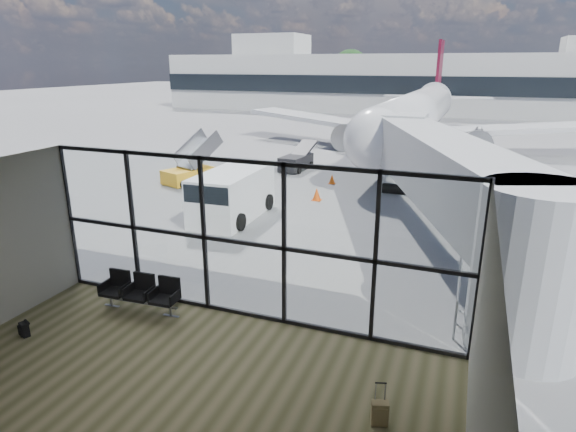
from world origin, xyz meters
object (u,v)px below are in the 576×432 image
Objects in this scene: backpack at (24,329)px; belt_loader at (297,161)px; suitcase at (380,413)px; mobile_stairs at (190,173)px; airliner at (417,114)px; seating_row at (142,290)px; service_van at (231,194)px.

belt_loader is at bearing 114.26° from backpack.
suitcase is 21.63m from mobile_stairs.
mobile_stairs is at bearing -121.22° from airliner.
backpack is 0.11× the size of mobile_stairs.
seating_row is 2.66× the size of suitcase.
suitcase is 0.03× the size of airliner.
airliner is at bearing 74.75° from service_van.
seating_row is at bearing -81.26° from service_van.
seating_row is 0.65× the size of mobile_stairs.
backpack is at bearing -52.15° from mobile_stairs.
suitcase is 0.18× the size of service_van.
service_van reaches higher than suitcase.
service_van is 1.36× the size of mobile_stairs.
airliner reaches higher than service_van.
backpack is 21.92m from belt_loader.
suitcase is at bearing -83.05° from airliner.
suitcase is at bearing -20.49° from seating_row.
belt_loader is (-2.36, 19.58, -0.02)m from seating_row.
seating_row is 0.07× the size of airliner.
airliner is at bearing 78.49° from suitcase.
suitcase is 33.77m from airliner.
backpack is at bearing -98.79° from airliner.
belt_loader is (-9.67, 21.82, 0.30)m from suitcase.
airliner is 7.05× the size of service_van.
seating_row is 7.65m from suitcase.
service_van reaches higher than seating_row.
mobile_stairs is at bearing 135.07° from service_van.
seating_row is at bearing 145.70° from suitcase.
suitcase is 0.24× the size of belt_loader.
airliner is 9.33× the size of belt_loader.
mobile_stairs reaches higher than belt_loader.
seating_row is at bearing -95.98° from airliner.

